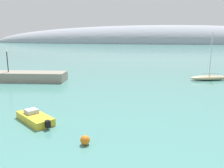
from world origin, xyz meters
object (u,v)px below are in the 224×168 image
sailboat_sand_near_shore (209,77)px  motorboat_yellow_foreground (35,118)px  mooring_buoy_orange (85,140)px  harbor_lamp_post (7,58)px

sailboat_sand_near_shore → motorboat_yellow_foreground: sailboat_sand_near_shore is taller
mooring_buoy_orange → harbor_lamp_post: harbor_lamp_post is taller
sailboat_sand_near_shore → motorboat_yellow_foreground: bearing=32.9°
sailboat_sand_near_shore → harbor_lamp_post: size_ratio=2.18×
mooring_buoy_orange → harbor_lamp_post: bearing=135.5°
motorboat_yellow_foreground → harbor_lamp_post: harbor_lamp_post is taller
motorboat_yellow_foreground → mooring_buoy_orange: size_ratio=6.57×
motorboat_yellow_foreground → mooring_buoy_orange: (6.30, -3.63, -0.01)m
harbor_lamp_post → mooring_buoy_orange: bearing=-44.5°
mooring_buoy_orange → harbor_lamp_post: size_ratio=0.18×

